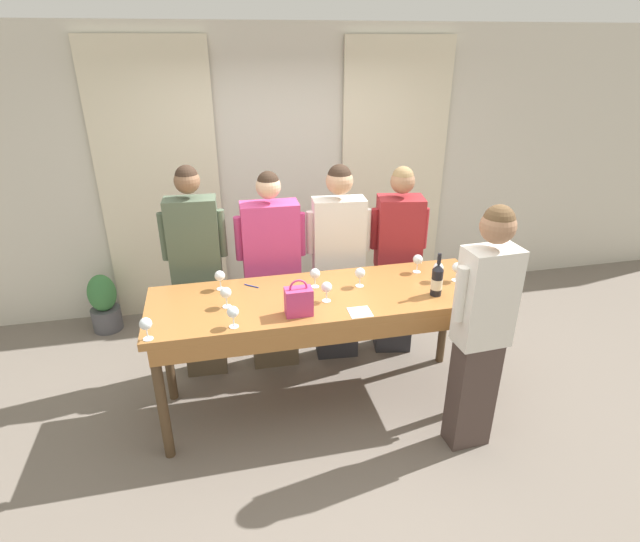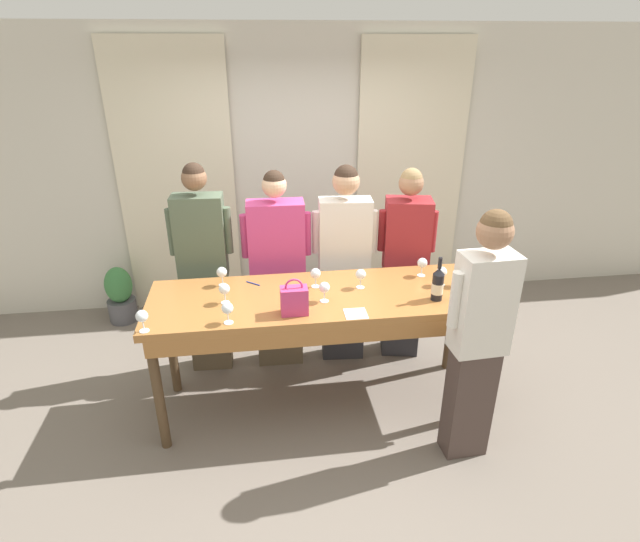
# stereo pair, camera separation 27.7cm
# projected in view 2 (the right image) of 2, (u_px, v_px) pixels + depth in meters

# --- Properties ---
(ground_plane) EXTENTS (18.00, 18.00, 0.00)m
(ground_plane) POSITION_uv_depth(u_px,v_px,m) (321.00, 402.00, 4.00)
(ground_plane) COLOR #70665B
(wall_back) EXTENTS (12.00, 0.06, 2.80)m
(wall_back) POSITION_uv_depth(u_px,v_px,m) (296.00, 173.00, 5.10)
(wall_back) COLOR beige
(wall_back) RESTS_ON ground_plane
(curtain_panel_left) EXTENTS (1.12, 0.03, 2.69)m
(curtain_panel_left) POSITION_uv_depth(u_px,v_px,m) (177.00, 184.00, 4.92)
(curtain_panel_left) COLOR beige
(curtain_panel_left) RESTS_ON ground_plane
(curtain_panel_right) EXTENTS (1.12, 0.03, 2.69)m
(curtain_panel_right) POSITION_uv_depth(u_px,v_px,m) (410.00, 176.00, 5.21)
(curtain_panel_right) COLOR beige
(curtain_panel_right) RESTS_ON ground_plane
(tasting_bar) EXTENTS (2.47, 0.79, 0.97)m
(tasting_bar) POSITION_uv_depth(u_px,v_px,m) (322.00, 308.00, 3.61)
(tasting_bar) COLOR #9E6633
(tasting_bar) RESTS_ON ground_plane
(wine_bottle) EXTENTS (0.08, 0.08, 0.32)m
(wine_bottle) POSITION_uv_depth(u_px,v_px,m) (438.00, 284.00, 3.47)
(wine_bottle) COLOR black
(wine_bottle) RESTS_ON tasting_bar
(handbag) EXTENTS (0.18, 0.11, 0.26)m
(handbag) POSITION_uv_depth(u_px,v_px,m) (294.00, 300.00, 3.30)
(handbag) COLOR #C63870
(handbag) RESTS_ON tasting_bar
(wine_glass_front_left) EXTENTS (0.08, 0.08, 0.15)m
(wine_glass_front_left) POSITION_uv_depth(u_px,v_px,m) (227.00, 309.00, 3.19)
(wine_glass_front_left) COLOR white
(wine_glass_front_left) RESTS_ON tasting_bar
(wine_glass_front_mid) EXTENTS (0.08, 0.08, 0.15)m
(wine_glass_front_mid) POSITION_uv_depth(u_px,v_px,m) (222.00, 273.00, 3.68)
(wine_glass_front_mid) COLOR white
(wine_glass_front_mid) RESTS_ON tasting_bar
(wine_glass_front_right) EXTENTS (0.08, 0.08, 0.15)m
(wine_glass_front_right) POSITION_uv_depth(u_px,v_px,m) (324.00, 288.00, 3.45)
(wine_glass_front_right) COLOR white
(wine_glass_front_right) RESTS_ON tasting_bar
(wine_glass_center_left) EXTENTS (0.08, 0.08, 0.15)m
(wine_glass_center_left) POSITION_uv_depth(u_px,v_px,m) (422.00, 263.00, 3.83)
(wine_glass_center_left) COLOR white
(wine_glass_center_left) RESTS_ON tasting_bar
(wine_glass_center_mid) EXTENTS (0.08, 0.08, 0.15)m
(wine_glass_center_mid) POSITION_uv_depth(u_px,v_px,m) (442.00, 273.00, 3.68)
(wine_glass_center_mid) COLOR white
(wine_glass_center_mid) RESTS_ON tasting_bar
(wine_glass_center_right) EXTENTS (0.08, 0.08, 0.15)m
(wine_glass_center_right) POSITION_uv_depth(u_px,v_px,m) (461.00, 273.00, 3.68)
(wine_glass_center_right) COLOR white
(wine_glass_center_right) RESTS_ON tasting_bar
(wine_glass_back_left) EXTENTS (0.08, 0.08, 0.15)m
(wine_glass_back_left) POSITION_uv_depth(u_px,v_px,m) (315.00, 274.00, 3.66)
(wine_glass_back_left) COLOR white
(wine_glass_back_left) RESTS_ON tasting_bar
(wine_glass_back_mid) EXTENTS (0.08, 0.08, 0.15)m
(wine_glass_back_mid) POSITION_uv_depth(u_px,v_px,m) (142.00, 317.00, 3.10)
(wine_glass_back_mid) COLOR white
(wine_glass_back_mid) RESTS_ON tasting_bar
(wine_glass_back_right) EXTENTS (0.08, 0.08, 0.15)m
(wine_glass_back_right) POSITION_uv_depth(u_px,v_px,m) (224.00, 289.00, 3.43)
(wine_glass_back_right) COLOR white
(wine_glass_back_right) RESTS_ON tasting_bar
(wine_glass_near_host) EXTENTS (0.08, 0.08, 0.15)m
(wine_glass_near_host) POSITION_uv_depth(u_px,v_px,m) (361.00, 275.00, 3.65)
(wine_glass_near_host) COLOR white
(wine_glass_near_host) RESTS_ON tasting_bar
(wine_glass_by_bottle) EXTENTS (0.08, 0.08, 0.15)m
(wine_glass_by_bottle) POSITION_uv_depth(u_px,v_px,m) (486.00, 281.00, 3.56)
(wine_glass_by_bottle) COLOR white
(wine_glass_by_bottle) RESTS_ON tasting_bar
(napkin) EXTENTS (0.15, 0.15, 0.00)m
(napkin) POSITION_uv_depth(u_px,v_px,m) (356.00, 314.00, 3.33)
(napkin) COLOR white
(napkin) RESTS_ON tasting_bar
(pen) EXTENTS (0.10, 0.08, 0.01)m
(pen) POSITION_uv_depth(u_px,v_px,m) (253.00, 283.00, 3.74)
(pen) COLOR #193399
(pen) RESTS_ON tasting_bar
(guest_olive_jacket) EXTENTS (0.51, 0.22, 1.81)m
(guest_olive_jacket) POSITION_uv_depth(u_px,v_px,m) (204.00, 269.00, 4.07)
(guest_olive_jacket) COLOR brown
(guest_olive_jacket) RESTS_ON ground_plane
(guest_pink_top) EXTENTS (0.57, 0.24, 1.73)m
(guest_pink_top) POSITION_uv_depth(u_px,v_px,m) (278.00, 271.00, 4.17)
(guest_pink_top) COLOR brown
(guest_pink_top) RESTS_ON ground_plane
(guest_cream_sweater) EXTENTS (0.54, 0.24, 1.76)m
(guest_cream_sweater) POSITION_uv_depth(u_px,v_px,m) (344.00, 263.00, 4.22)
(guest_cream_sweater) COLOR #28282D
(guest_cream_sweater) RESTS_ON ground_plane
(guest_striped_shirt) EXTENTS (0.49, 0.33, 1.71)m
(guest_striped_shirt) POSITION_uv_depth(u_px,v_px,m) (405.00, 264.00, 4.30)
(guest_striped_shirt) COLOR #28282D
(guest_striped_shirt) RESTS_ON ground_plane
(host_pouring) EXTENTS (0.46, 0.23, 1.77)m
(host_pouring) POSITION_uv_depth(u_px,v_px,m) (479.00, 334.00, 3.14)
(host_pouring) COLOR #473833
(host_pouring) RESTS_ON ground_plane
(potted_plant) EXTENTS (0.28, 0.28, 0.59)m
(potted_plant) POSITION_uv_depth(u_px,v_px,m) (120.00, 295.00, 5.05)
(potted_plant) COLOR #4C4C51
(potted_plant) RESTS_ON ground_plane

